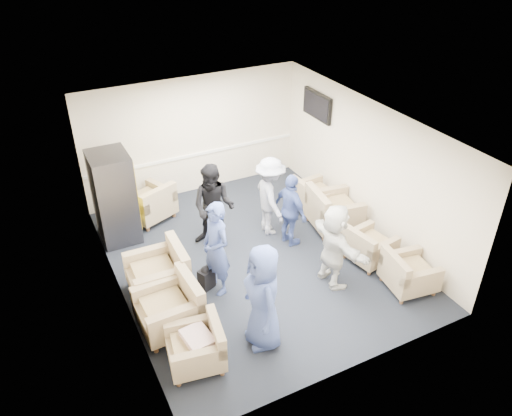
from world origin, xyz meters
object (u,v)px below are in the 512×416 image
armchair_left_mid (173,309)px  armchair_right_midfar (331,212)px  person_front_left (263,297)px  armchair_left_near (199,347)px  person_mid_left (216,249)px  vending_machine (115,197)px  armchair_right_far (313,198)px  armchair_corner (151,204)px  person_back_left (214,207)px  armchair_right_midnear (368,247)px  person_back_right (270,197)px  person_front_right (334,246)px  person_mid_right (291,211)px  armchair_left_far (161,274)px  armchair_right_near (407,274)px

armchair_left_mid → armchair_right_midfar: 4.04m
armchair_right_midfar → person_front_left: (-2.72, -2.17, 0.50)m
armchair_left_near → person_mid_left: 1.75m
vending_machine → armchair_left_mid: bearing=-87.1°
armchair_right_midfar → armchair_right_far: armchair_right_midfar is taller
armchair_corner → person_back_left: (0.85, -1.47, 0.51)m
armchair_right_midfar → vending_machine: size_ratio=0.58×
armchair_right_midnear → armchair_right_far: size_ratio=0.96×
armchair_corner → person_back_right: bearing=119.6°
person_front_right → armchair_corner: bearing=31.9°
armchair_left_mid → armchair_right_midnear: bearing=87.5°
armchair_right_midnear → person_mid_left: size_ratio=0.52×
armchair_right_far → person_back_right: 1.32m
armchair_right_midfar → person_mid_right: (-1.04, -0.11, 0.38)m
armchair_left_far → armchair_right_midfar: 3.76m
armchair_right_midfar → armchair_right_far: 0.69m
person_back_left → armchair_right_far: bearing=44.0°
armchair_right_midfar → person_front_left: bearing=136.6°
armchair_left_mid → person_mid_right: bearing=110.1°
armchair_right_far → vending_machine: size_ratio=0.51×
armchair_left_mid → person_back_left: person_back_left is taller
armchair_left_near → vending_machine: 3.83m
person_front_left → person_back_left: size_ratio=1.02×
armchair_left_mid → armchair_corner: (0.62, 3.25, -0.01)m
armchair_left_far → vending_machine: vending_machine is taller
armchair_left_mid → armchair_left_far: (0.10, 0.88, 0.01)m
person_back_left → person_mid_left: bearing=-70.8°
vending_machine → person_front_right: 4.33m
armchair_left_mid → person_back_right: bearing=120.4°
person_back_right → person_front_right: size_ratio=1.05×
armchair_left_near → armchair_right_midfar: 4.31m
vending_machine → person_back_right: (2.78, -1.20, -0.10)m
armchair_right_midnear → person_front_left: person_front_left is taller
person_mid_left → person_mid_right: size_ratio=1.14×
armchair_left_near → armchair_corner: (0.52, 4.13, 0.04)m
armchair_right_midnear → armchair_right_far: 1.96m
armchair_left_far → armchair_right_midfar: (3.74, 0.37, 0.00)m
person_mid_left → armchair_left_near: bearing=-43.5°
person_back_right → armchair_right_near: bearing=-146.9°
armchair_corner → person_mid_right: bearing=113.3°
armchair_left_far → armchair_corner: bearing=169.2°
armchair_right_midnear → person_back_left: (-2.33, 1.80, 0.55)m
armchair_right_midfar → person_back_right: 1.35m
armchair_right_midfar → vending_machine: vending_machine is taller
armchair_right_midnear → person_front_right: person_front_right is taller
armchair_left_near → armchair_right_far: bearing=136.5°
armchair_right_midnear → armchair_corner: 4.56m
person_front_left → armchair_left_far: bearing=-143.0°
person_back_right → person_back_left: bearing=92.7°
armchair_left_near → person_mid_left: bearing=157.0°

